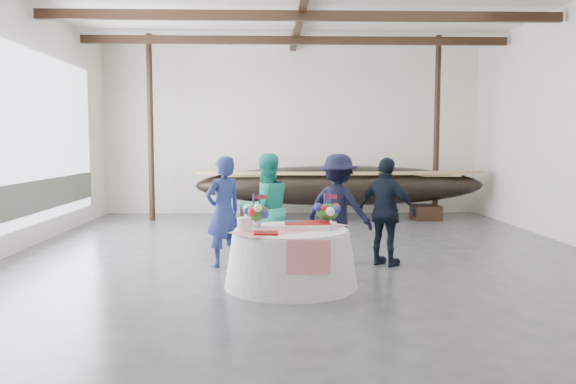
{
  "coord_description": "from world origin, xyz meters",
  "views": [
    {
      "loc": [
        -0.57,
        -9.14,
        1.89
      ],
      "look_at": [
        -0.31,
        -0.41,
        1.13
      ],
      "focal_mm": 35.0,
      "sensor_mm": 36.0,
      "label": 1
    }
  ],
  "objects": [
    {
      "name": "guest_man_left",
      "position": [
        0.49,
        -0.3,
        0.86
      ],
      "size": [
        1.28,
        1.12,
        1.72
      ],
      "primitive_type": "imported",
      "rotation": [
        0.0,
        0.0,
        2.6
      ],
      "color": "black",
      "rests_on": "ground"
    },
    {
      "name": "wall_front",
      "position": [
        0.0,
        -6.0,
        2.25
      ],
      "size": [
        10.0,
        0.02,
        4.5
      ],
      "primitive_type": "cube",
      "color": "silver",
      "rests_on": "ground"
    },
    {
      "name": "guest_woman_teal",
      "position": [
        -0.66,
        -0.52,
        0.87
      ],
      "size": [
        1.03,
        0.93,
        1.74
      ],
      "primitive_type": "imported",
      "rotation": [
        0.0,
        0.0,
        3.53
      ],
      "color": "#22B09C",
      "rests_on": "ground"
    },
    {
      "name": "banquet_table",
      "position": [
        -0.31,
        -1.81,
        0.38
      ],
      "size": [
        1.77,
        1.77,
        0.76
      ],
      "color": "silver",
      "rests_on": "ground"
    },
    {
      "name": "guest_woman_blue",
      "position": [
        -1.31,
        -0.58,
        0.85
      ],
      "size": [
        0.74,
        0.7,
        1.7
      ],
      "primitive_type": "imported",
      "rotation": [
        0.0,
        0.0,
        3.82
      ],
      "color": "navy",
      "rests_on": "ground"
    },
    {
      "name": "floor",
      "position": [
        0.0,
        0.0,
        0.0
      ],
      "size": [
        10.0,
        12.0,
        0.01
      ],
      "primitive_type": "cube",
      "color": "#3D3D42",
      "rests_on": "ground"
    },
    {
      "name": "pavilion_structure",
      "position": [
        0.0,
        0.8,
        4.0
      ],
      "size": [
        9.8,
        11.76,
        4.5
      ],
      "color": "black",
      "rests_on": "ground"
    },
    {
      "name": "longboat_display",
      "position": [
        1.13,
        4.63,
        0.86
      ],
      "size": [
        7.15,
        1.43,
        1.34
      ],
      "color": "black",
      "rests_on": "ground"
    },
    {
      "name": "open_bay",
      "position": [
        -4.95,
        1.0,
        1.83
      ],
      "size": [
        0.03,
        7.0,
        3.2
      ],
      "color": "silver",
      "rests_on": "ground"
    },
    {
      "name": "wall_back",
      "position": [
        0.0,
        6.0,
        2.25
      ],
      "size": [
        10.0,
        0.02,
        4.5
      ],
      "primitive_type": "cube",
      "color": "silver",
      "rests_on": "ground"
    },
    {
      "name": "guest_man_right",
      "position": [
        1.2,
        -0.61,
        0.84
      ],
      "size": [
        1.02,
        0.94,
        1.68
      ],
      "primitive_type": "imported",
      "rotation": [
        0.0,
        0.0,
        2.45
      ],
      "color": "black",
      "rests_on": "ground"
    },
    {
      "name": "tabletop_items",
      "position": [
        -0.33,
        -1.66,
        0.91
      ],
      "size": [
        1.64,
        1.42,
        0.4
      ],
      "color": "red",
      "rests_on": "banquet_table"
    }
  ]
}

